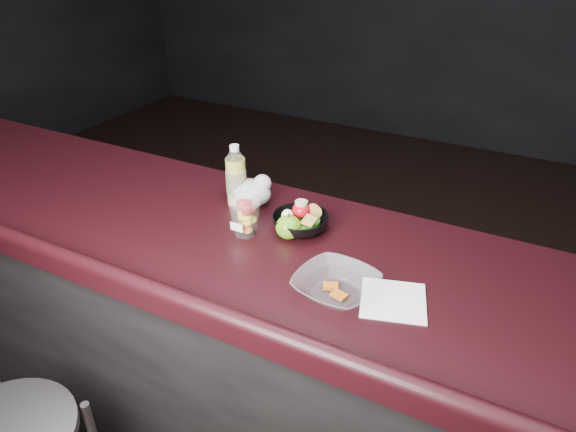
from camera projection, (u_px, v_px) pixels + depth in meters
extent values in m
cube|color=black|center=(267.00, 368.00, 1.79)|extent=(4.00, 0.65, 0.98)
cube|color=black|center=(264.00, 246.00, 1.54)|extent=(4.06, 0.71, 0.04)
cylinder|color=gold|center=(236.00, 181.00, 1.70)|extent=(0.06, 0.06, 0.16)
cylinder|color=white|center=(236.00, 181.00, 1.70)|extent=(0.07, 0.07, 0.16)
cone|color=white|center=(235.00, 155.00, 1.65)|extent=(0.06, 0.06, 0.03)
cylinder|color=white|center=(234.00, 148.00, 1.64)|extent=(0.03, 0.03, 0.02)
cylinder|color=#072D99|center=(236.00, 181.00, 1.70)|extent=(0.07, 0.07, 0.07)
ellipsoid|color=white|center=(244.00, 202.00, 1.51)|extent=(0.10, 0.10, 0.05)
ellipsoid|color=#30740D|center=(289.00, 227.00, 1.53)|extent=(0.08, 0.08, 0.07)
cylinder|color=black|center=(289.00, 216.00, 1.51)|extent=(0.01, 0.01, 0.01)
ellipsoid|color=silver|center=(250.00, 192.00, 1.71)|extent=(0.14, 0.12, 0.09)
sphere|color=silver|center=(262.00, 183.00, 1.69)|extent=(0.06, 0.06, 0.06)
imported|color=black|center=(300.00, 223.00, 1.56)|extent=(0.20, 0.20, 0.05)
cylinder|color=#0F470C|center=(301.00, 220.00, 1.56)|extent=(0.12, 0.12, 0.01)
ellipsoid|color=#BC0815|center=(301.00, 210.00, 1.56)|extent=(0.06, 0.06, 0.05)
cylinder|color=beige|center=(301.00, 203.00, 1.55)|extent=(0.04, 0.04, 0.01)
ellipsoid|color=white|center=(287.00, 216.00, 1.54)|extent=(0.04, 0.04, 0.05)
imported|color=silver|center=(336.00, 286.00, 1.30)|extent=(0.24, 0.24, 0.05)
cube|color=#990F0C|center=(331.00, 286.00, 1.32)|extent=(0.05, 0.04, 0.01)
cube|color=#990F0C|center=(339.00, 295.00, 1.29)|extent=(0.04, 0.04, 0.01)
cube|color=white|center=(393.00, 300.00, 1.28)|extent=(0.20, 0.20, 0.00)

